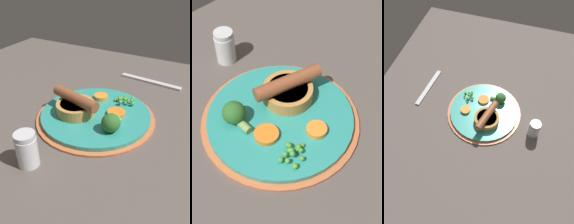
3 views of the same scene
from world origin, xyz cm
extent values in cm
cube|color=#564C47|center=(0.00, 0.00, 1.50)|extent=(110.00, 80.00, 3.00)
cylinder|color=#CC6B3D|center=(-1.00, 3.76, 3.25)|extent=(26.53, 26.53, 0.50)
cylinder|color=teal|center=(-1.00, 3.76, 3.70)|extent=(24.41, 24.41, 1.40)
cylinder|color=#BC8442|center=(2.86, 5.86, 5.64)|extent=(8.61, 8.61, 2.48)
cylinder|color=#472614|center=(2.86, 5.86, 6.73)|extent=(6.88, 6.88, 0.30)
cylinder|color=brown|center=(2.86, 5.86, 8.10)|extent=(12.21, 5.41, 2.44)
sphere|color=#589D2B|center=(-5.23, -2.85, 5.71)|extent=(0.83, 0.83, 0.83)
sphere|color=#55A32B|center=(-6.35, -5.03, 5.04)|extent=(0.89, 0.89, 0.89)
sphere|color=green|center=(-7.17, -2.77, 5.12)|extent=(0.88, 0.88, 0.88)
sphere|color=#4C9F32|center=(-3.98, -3.31, 5.35)|extent=(0.80, 0.80, 0.80)
sphere|color=green|center=(-5.11, -3.01, 5.76)|extent=(0.84, 0.84, 0.84)
sphere|color=green|center=(-3.83, -3.75, 5.22)|extent=(0.75, 0.75, 0.75)
sphere|color=green|center=(-4.56, -1.71, 5.31)|extent=(0.93, 0.93, 0.93)
sphere|color=#579E3E|center=(-6.60, -3.68, 5.25)|extent=(0.80, 0.80, 0.80)
sphere|color=green|center=(-5.42, -3.50, 5.67)|extent=(0.91, 0.91, 0.91)
sphere|color=#549B32|center=(-4.69, -4.86, 5.10)|extent=(0.74, 0.74, 0.74)
sphere|color=#459330|center=(-4.56, -1.98, 5.36)|extent=(0.86, 0.86, 0.86)
sphere|color=green|center=(-6.17, -2.68, 5.46)|extent=(0.90, 0.90, 0.90)
sphere|color=#54972B|center=(-3.74, -3.14, 5.33)|extent=(0.94, 0.94, 0.94)
sphere|color=#4C9E38|center=(-2.77, -3.09, 4.77)|extent=(0.73, 0.73, 0.73)
sphere|color=#2D6628|center=(-6.87, 8.32, 6.33)|extent=(3.87, 3.87, 3.87)
cylinder|color=#7A9E56|center=(-6.92, 5.87, 5.08)|extent=(1.40, 2.62, 1.35)
cylinder|color=orange|center=(0.95, -2.62, 4.88)|extent=(3.91, 3.91, 0.95)
cylinder|color=orange|center=(-5.38, 2.31, 4.82)|extent=(5.13, 5.13, 0.85)
cube|color=silver|center=(-6.06, -20.21, 3.30)|extent=(18.07, 3.34, 0.60)
cylinder|color=silver|center=(2.32, 22.25, 5.81)|extent=(3.80, 3.80, 5.62)
cylinder|color=silver|center=(2.32, 22.25, 9.12)|extent=(3.61, 3.61, 1.00)
camera|label=1|loc=(-23.37, 45.26, 34.25)|focal=40.00mm
camera|label=2|loc=(-27.71, -25.11, 52.38)|focal=60.00mm
camera|label=3|loc=(47.35, 16.68, 78.95)|focal=40.00mm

